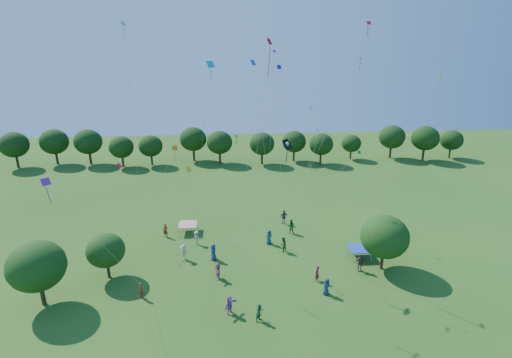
% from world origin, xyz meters
% --- Properties ---
extents(near_tree_west, '(4.92, 4.92, 6.14)m').
position_xyz_m(near_tree_west, '(-19.18, 12.86, 3.92)').
color(near_tree_west, '#422B19').
rests_on(near_tree_west, ground).
extents(near_tree_north, '(3.73, 3.73, 4.69)m').
position_xyz_m(near_tree_north, '(-14.54, 16.85, 3.01)').
color(near_tree_north, '#422B19').
rests_on(near_tree_north, ground).
extents(near_tree_east, '(4.86, 4.86, 5.87)m').
position_xyz_m(near_tree_east, '(13.21, 16.25, 3.68)').
color(near_tree_east, '#422B19').
rests_on(near_tree_east, ground).
extents(treeline, '(88.01, 8.77, 6.77)m').
position_xyz_m(treeline, '(-1.73, 55.43, 4.09)').
color(treeline, '#422B19').
rests_on(treeline, ground).
extents(tent_red_stripe, '(2.20, 2.20, 1.10)m').
position_xyz_m(tent_red_stripe, '(-7.46, 26.20, 1.04)').
color(tent_red_stripe, red).
rests_on(tent_red_stripe, ground).
extents(tent_blue, '(2.20, 2.20, 1.10)m').
position_xyz_m(tent_blue, '(11.66, 18.69, 1.04)').
color(tent_blue, blue).
rests_on(tent_blue, ground).
extents(crowd_person_0, '(0.98, 0.85, 1.75)m').
position_xyz_m(crowd_person_0, '(2.18, 22.46, 0.87)').
color(crowd_person_0, navy).
rests_on(crowd_person_0, ground).
extents(crowd_person_1, '(0.62, 0.70, 1.57)m').
position_xyz_m(crowd_person_1, '(-10.63, 13.10, 0.78)').
color(crowd_person_1, maroon).
rests_on(crowd_person_1, ground).
extents(crowd_person_2, '(0.93, 0.54, 1.82)m').
position_xyz_m(crowd_person_2, '(5.12, 24.97, 0.91)').
color(crowd_person_2, '#2B652D').
rests_on(crowd_person_2, ground).
extents(crowd_person_3, '(1.18, 0.99, 1.67)m').
position_xyz_m(crowd_person_3, '(-6.16, 23.04, 0.83)').
color(crowd_person_3, '#AEA58B').
rests_on(crowd_person_3, ground).
extents(crowd_person_4, '(1.14, 0.55, 1.91)m').
position_xyz_m(crowd_person_4, '(10.82, 16.00, 0.96)').
color(crowd_person_4, '#483B39').
rests_on(crowd_person_4, ground).
extents(crowd_person_5, '(1.48, 1.63, 1.74)m').
position_xyz_m(crowd_person_5, '(-2.57, 10.27, 0.87)').
color(crowd_person_5, '#9C5C9E').
rests_on(crowd_person_5, ground).
extents(crowd_person_6, '(0.94, 0.86, 1.69)m').
position_xyz_m(crowd_person_6, '(6.44, 12.34, 0.84)').
color(crowd_person_6, navy).
rests_on(crowd_person_6, ground).
extents(crowd_person_7, '(0.71, 0.72, 1.66)m').
position_xyz_m(crowd_person_7, '(6.04, 14.58, 0.83)').
color(crowd_person_7, maroon).
rests_on(crowd_person_7, ground).
extents(crowd_person_8, '(0.99, 0.91, 1.78)m').
position_xyz_m(crowd_person_8, '(3.53, 20.55, 0.89)').
color(crowd_person_8, '#285D29').
rests_on(crowd_person_8, ground).
extents(crowd_person_9, '(1.26, 0.79, 1.79)m').
position_xyz_m(crowd_person_9, '(-7.35, 19.63, 0.90)').
color(crowd_person_9, '#C3B79C').
rests_on(crowd_person_9, ground).
extents(crowd_person_10, '(1.20, 0.77, 1.89)m').
position_xyz_m(crowd_person_10, '(4.67, 27.66, 0.95)').
color(crowd_person_10, '#444036').
rests_on(crowd_person_10, ground).
extents(crowd_person_11, '(0.81, 1.69, 1.74)m').
position_xyz_m(crowd_person_11, '(-3.67, 15.67, 0.87)').
color(crowd_person_11, '#96577B').
rests_on(crowd_person_11, ground).
extents(crowd_person_12, '(0.82, 1.04, 1.87)m').
position_xyz_m(crowd_person_12, '(-4.16, 19.38, 0.93)').
color(crowd_person_12, navy).
rests_on(crowd_person_12, ground).
extents(crowd_person_13, '(0.72, 0.57, 1.69)m').
position_xyz_m(crowd_person_13, '(-10.03, 25.14, 0.85)').
color(crowd_person_13, maroon).
rests_on(crowd_person_13, ground).
extents(crowd_person_14, '(0.87, 0.86, 1.61)m').
position_xyz_m(crowd_person_14, '(-0.06, 9.14, 0.80)').
color(crowd_person_14, '#275B34').
rests_on(crowd_person_14, ground).
extents(pirate_kite, '(3.74, 4.49, 12.17)m').
position_xyz_m(pirate_kite, '(3.36, 17.85, 12.72)').
color(pirate_kite, black).
extents(red_high_kite, '(3.35, 6.50, 21.29)m').
position_xyz_m(red_high_kite, '(1.37, 20.81, 18.08)').
color(red_high_kite, red).
extents(small_kite_0, '(9.43, 1.89, 23.08)m').
position_xyz_m(small_kite_0, '(10.66, 26.18, 17.52)').
color(small_kite_0, '#B90A33').
extents(small_kite_1, '(4.76, 3.72, 9.18)m').
position_xyz_m(small_kite_1, '(-9.23, 27.74, 8.88)').
color(small_kite_1, orange).
extents(small_kite_2, '(2.06, 0.54, 13.65)m').
position_xyz_m(small_kite_2, '(5.34, 16.42, 11.45)').
color(small_kite_2, yellow).
extents(small_kite_3, '(9.06, 0.29, 9.14)m').
position_xyz_m(small_kite_3, '(10.20, 24.48, 7.68)').
color(small_kite_3, '#178129').
extents(small_kite_4, '(3.02, 2.21, 19.36)m').
position_xyz_m(small_kite_4, '(0.89, 20.95, 15.67)').
color(small_kite_4, blue).
extents(small_kite_5, '(5.17, 4.61, 12.06)m').
position_xyz_m(small_kite_5, '(-14.29, 9.19, 10.97)').
color(small_kite_5, purple).
extents(small_kite_6, '(0.59, 0.66, 22.88)m').
position_xyz_m(small_kite_6, '(-12.53, 24.96, 18.26)').
color(small_kite_6, silver).
extents(small_kite_7, '(9.51, 4.70, 19.23)m').
position_xyz_m(small_kite_7, '(10.74, 27.63, 14.67)').
color(small_kite_7, '#0C82BF').
extents(small_kite_8, '(1.62, 0.69, 8.15)m').
position_xyz_m(small_kite_8, '(-14.25, 24.82, 8.20)').
color(small_kite_8, red).
extents(small_kite_9, '(5.41, 4.36, 19.21)m').
position_xyz_m(small_kite_9, '(12.72, 13.42, 14.40)').
color(small_kite_9, '#DCB00B').
extents(small_kite_10, '(5.99, 5.47, 5.91)m').
position_xyz_m(small_kite_10, '(-7.95, 29.40, 6.29)').
color(small_kite_10, yellow).
extents(small_kite_11, '(4.32, 1.43, 12.12)m').
position_xyz_m(small_kite_11, '(-0.39, 20.94, 10.00)').
color(small_kite_11, green).
extents(small_kite_12, '(0.95, 0.40, 18.63)m').
position_xyz_m(small_kite_12, '(3.49, 24.80, 14.34)').
color(small_kite_12, '#1813C7').
extents(small_kite_13, '(1.18, 3.10, 20.08)m').
position_xyz_m(small_kite_13, '(2.81, 26.96, 14.07)').
color(small_kite_13, purple).
extents(small_kite_14, '(1.15, 3.22, 16.42)m').
position_xyz_m(small_kite_14, '(4.19, 11.96, 13.70)').
color(small_kite_14, white).
extents(small_kite_15, '(3.33, 3.46, 19.41)m').
position_xyz_m(small_kite_15, '(-4.27, 18.48, 16.70)').
color(small_kite_15, '#0D9DC4').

